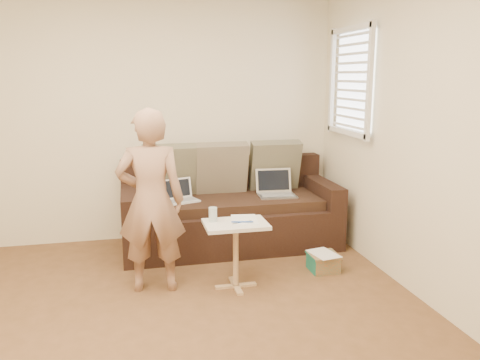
{
  "coord_description": "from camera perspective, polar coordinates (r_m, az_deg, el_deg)",
  "views": [
    {
      "loc": [
        -0.23,
        -3.05,
        1.75
      ],
      "look_at": [
        0.8,
        1.4,
        0.78
      ],
      "focal_mm": 36.61,
      "sensor_mm": 36.0,
      "label": 1
    }
  ],
  "objects": [
    {
      "name": "window_blinds",
      "position": [
        5.04,
        12.82,
        11.14
      ],
      "size": [
        0.12,
        0.88,
        1.08
      ],
      "primitive_type": null,
      "color": "white",
      "rests_on": "wall_right"
    },
    {
      "name": "laptop_white",
      "position": [
        4.93,
        -6.72,
        -2.53
      ],
      "size": [
        0.36,
        0.31,
        0.22
      ],
      "primitive_type": null,
      "rotation": [
        0.0,
        0.0,
        0.34
      ],
      "color": "white",
      "rests_on": "sofa"
    },
    {
      "name": "pillow_mid",
      "position": [
        5.2,
        -2.17,
        1.36
      ],
      "size": [
        0.55,
        0.27,
        0.57
      ],
      "primitive_type": null,
      "rotation": [
        0.24,
        0.0,
        0.0
      ],
      "color": "brown",
      "rests_on": "sofa"
    },
    {
      "name": "person",
      "position": [
        4.03,
        -10.35,
        -2.42
      ],
      "size": [
        0.59,
        0.43,
        1.52
      ],
      "primitive_type": "imported",
      "rotation": [
        0.0,
        0.0,
        3.03
      ],
      "color": "#A07057",
      "rests_on": "ground"
    },
    {
      "name": "wall_back",
      "position": [
        5.32,
        -10.6,
        6.95
      ],
      "size": [
        4.0,
        0.0,
        4.0
      ],
      "primitive_type": "plane",
      "rotation": [
        1.57,
        0.0,
        0.0
      ],
      "color": "beige",
      "rests_on": "ground"
    },
    {
      "name": "sofa",
      "position": [
        5.1,
        -1.16,
        -3.06
      ],
      "size": [
        2.2,
        0.95,
        0.85
      ],
      "primitive_type": null,
      "color": "black",
      "rests_on": "ground"
    },
    {
      "name": "scissors",
      "position": [
        4.03,
        0.26,
        -4.93
      ],
      "size": [
        0.2,
        0.15,
        0.02
      ],
      "primitive_type": null,
      "rotation": [
        0.0,
        0.0,
        -0.3
      ],
      "color": "silver",
      "rests_on": "side_table"
    },
    {
      "name": "wall_front",
      "position": [
        0.94,
        2.83,
        -16.68
      ],
      "size": [
        4.0,
        0.0,
        4.0
      ],
      "primitive_type": "plane",
      "rotation": [
        -1.57,
        0.0,
        0.0
      ],
      "color": "beige",
      "rests_on": "ground"
    },
    {
      "name": "pillow_left",
      "position": [
        5.14,
        -8.23,
        1.11
      ],
      "size": [
        0.55,
        0.29,
        0.57
      ],
      "primitive_type": null,
      "rotation": [
        0.28,
        0.0,
        0.0
      ],
      "color": "brown",
      "rests_on": "sofa"
    },
    {
      "name": "pillow_right",
      "position": [
        5.37,
        4.06,
        1.69
      ],
      "size": [
        0.55,
        0.28,
        0.57
      ],
      "primitive_type": null,
      "rotation": [
        0.26,
        0.0,
        0.0
      ],
      "color": "brown",
      "rests_on": "sofa"
    },
    {
      "name": "floor",
      "position": [
        3.52,
        -7.95,
        -17.95
      ],
      "size": [
        4.5,
        4.5,
        0.0
      ],
      "primitive_type": "plane",
      "color": "brown",
      "rests_on": "ground"
    },
    {
      "name": "laptop_silver",
      "position": [
        5.13,
        4.33,
        -1.9
      ],
      "size": [
        0.4,
        0.3,
        0.26
      ],
      "primitive_type": null,
      "rotation": [
        0.0,
        0.0,
        -0.06
      ],
      "color": "#B7BABC",
      "rests_on": "sofa"
    },
    {
      "name": "wall_right",
      "position": [
        3.8,
        23.06,
        4.23
      ],
      "size": [
        0.0,
        4.5,
        4.5
      ],
      "primitive_type": "plane",
      "rotation": [
        1.57,
        0.0,
        -1.57
      ],
      "color": "beige",
      "rests_on": "ground"
    },
    {
      "name": "side_table",
      "position": [
        4.14,
        -0.5,
        -8.75
      ],
      "size": [
        0.52,
        0.36,
        0.57
      ],
      "primitive_type": null,
      "color": "silver",
      "rests_on": "ground"
    },
    {
      "name": "paper_on_table",
      "position": [
        4.12,
        0.52,
        -4.62
      ],
      "size": [
        0.25,
        0.33,
        0.0
      ],
      "primitive_type": null,
      "rotation": [
        0.0,
        0.0,
        -0.14
      ],
      "color": "white",
      "rests_on": "side_table"
    },
    {
      "name": "striped_box",
      "position": [
        4.61,
        9.69,
        -9.4
      ],
      "size": [
        0.26,
        0.26,
        0.17
      ],
      "primitive_type": null,
      "color": "#CE4B1E",
      "rests_on": "ground"
    },
    {
      "name": "drinking_glass",
      "position": [
        4.06,
        -3.18,
        -4.04
      ],
      "size": [
        0.07,
        0.07,
        0.12
      ],
      "primitive_type": null,
      "color": "silver",
      "rests_on": "side_table"
    }
  ]
}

